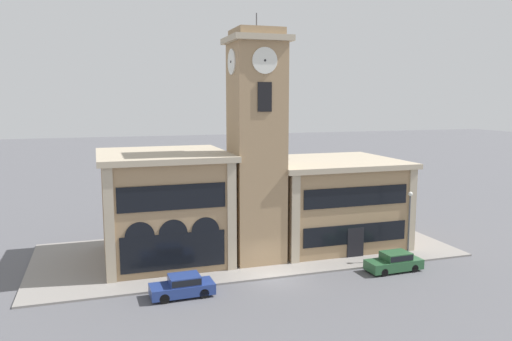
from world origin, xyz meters
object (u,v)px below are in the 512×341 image
Objects in this scene: bollard at (192,278)px; parked_car_mid at (394,261)px; parked_car_near at (183,285)px; street_lamp at (409,216)px.

parked_car_mid is at bearing -5.52° from bollard.
street_lamp is at bearing -177.20° from parked_car_near.
parked_car_near is 0.76× the size of street_lamp.
parked_car_mid reaches higher than bollard.
parked_car_near is at bearing -121.25° from bollard.
street_lamp reaches higher than parked_car_near.
street_lamp reaches higher than bollard.
parked_car_mid is at bearing -145.98° from street_lamp.
parked_car_mid is 0.78× the size of street_lamp.
parked_car_near is 16.44m from parked_car_mid.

